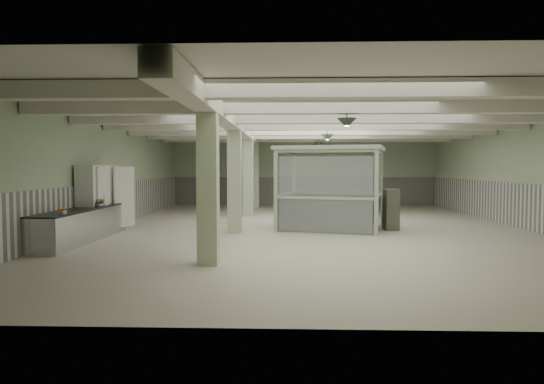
{
  "coord_description": "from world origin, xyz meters",
  "views": [
    {
      "loc": [
        -0.82,
        -16.07,
        2.07
      ],
      "look_at": [
        -1.31,
        -1.46,
        1.3
      ],
      "focal_mm": 32.0,
      "sensor_mm": 36.0,
      "label": 1
    }
  ],
  "objects_px": {
    "guard_booth": "(331,174)",
    "filing_cabinet": "(391,210)",
    "prep_counter": "(82,224)",
    "walkin_cooler": "(100,201)"
  },
  "relations": [
    {
      "from": "guard_booth",
      "to": "filing_cabinet",
      "type": "bearing_deg",
      "value": 1.84
    },
    {
      "from": "walkin_cooler",
      "to": "guard_booth",
      "type": "height_order",
      "value": "guard_booth"
    },
    {
      "from": "prep_counter",
      "to": "guard_booth",
      "type": "xyz_separation_m",
      "value": [
        7.15,
        3.05,
        1.36
      ]
    },
    {
      "from": "walkin_cooler",
      "to": "guard_booth",
      "type": "relative_size",
      "value": 0.56
    },
    {
      "from": "guard_booth",
      "to": "filing_cabinet",
      "type": "relative_size",
      "value": 2.96
    },
    {
      "from": "guard_booth",
      "to": "filing_cabinet",
      "type": "height_order",
      "value": "guard_booth"
    },
    {
      "from": "walkin_cooler",
      "to": "prep_counter",
      "type": "bearing_deg",
      "value": -86.8
    },
    {
      "from": "guard_booth",
      "to": "walkin_cooler",
      "type": "bearing_deg",
      "value": -154.35
    },
    {
      "from": "guard_booth",
      "to": "filing_cabinet",
      "type": "xyz_separation_m",
      "value": [
        1.92,
        -0.4,
        -1.16
      ]
    },
    {
      "from": "walkin_cooler",
      "to": "filing_cabinet",
      "type": "height_order",
      "value": "walkin_cooler"
    }
  ]
}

